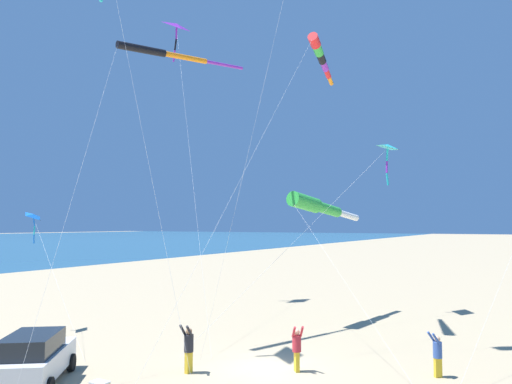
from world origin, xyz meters
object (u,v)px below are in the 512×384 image
at_px(parked_car, 34,358).
at_px(kite_windsock_blue_topmost, 320,55).
at_px(kite_delta_white_trailing, 388,148).
at_px(kite_delta_red_high_left, 177,27).
at_px(person_adult_flyer, 297,346).
at_px(kite_windsock_checkered_midright, 166,54).
at_px(person_child_green_jacket, 437,352).
at_px(kite_windsock_rainbow_low_near, 317,206).
at_px(kite_delta_black_fish_shape, 34,217).
at_px(person_child_grey_jacket, 189,346).

xyz_separation_m(parked_car, kite_windsock_blue_topmost, (5.66, 13.51, 14.35)).
distance_m(kite_windsock_blue_topmost, kite_delta_white_trailing, 8.53).
bearing_deg(kite_delta_red_high_left, person_adult_flyer, -35.68).
height_order(person_adult_flyer, kite_windsock_checkered_midright, kite_windsock_checkered_midright).
bearing_deg(kite_windsock_blue_topmost, person_child_green_jacket, -38.25).
distance_m(parked_car, person_child_green_jacket, 14.89).
bearing_deg(kite_windsock_blue_topmost, kite_delta_red_high_left, 165.34).
xyz_separation_m(parked_car, kite_windsock_checkered_midright, (-0.07, 7.06, 13.43)).
height_order(kite_windsock_rainbow_low_near, kite_delta_red_high_left, kite_delta_red_high_left).
bearing_deg(parked_car, kite_delta_white_trailing, 69.75).
bearing_deg(person_adult_flyer, kite_delta_black_fish_shape, -177.94).
bearing_deg(kite_windsock_rainbow_low_near, kite_delta_white_trailing, 59.50).
relative_size(person_adult_flyer, kite_windsock_rainbow_low_near, 0.13).
distance_m(kite_windsock_rainbow_low_near, kite_delta_black_fish_shape, 16.09).
height_order(kite_windsock_rainbow_low_near, kite_windsock_checkered_midright, kite_windsock_checkered_midright).
bearing_deg(kite_delta_black_fish_shape, kite_windsock_checkered_midright, 10.62).
bearing_deg(parked_car, kite_delta_black_fish_shape, 145.39).
distance_m(person_child_grey_jacket, kite_windsock_rainbow_low_near, 12.99).
distance_m(kite_windsock_blue_topmost, kite_windsock_checkered_midright, 8.68).
xyz_separation_m(person_child_grey_jacket, kite_windsock_checkered_midright, (-4.04, 3.18, 13.35)).
height_order(parked_car, person_child_green_jacket, parked_car).
relative_size(kite_delta_white_trailing, kite_delta_red_high_left, 0.75).
bearing_deg(kite_delta_red_high_left, person_child_green_jacket, -23.80).
height_order(kite_delta_red_high_left, kite_windsock_checkered_midright, kite_delta_red_high_left).
relative_size(kite_windsock_blue_topmost, kite_delta_white_trailing, 1.02).
relative_size(person_child_green_jacket, kite_windsock_rainbow_low_near, 0.12).
bearing_deg(kite_delta_red_high_left, kite_windsock_rainbow_low_near, -6.98).
xyz_separation_m(kite_windsock_blue_topmost, kite_delta_red_high_left, (-13.19, 3.45, 5.67)).
relative_size(parked_car, person_child_green_jacket, 2.69).
xyz_separation_m(parked_car, kite_delta_black_fish_shape, (-8.06, 5.56, 5.22)).
distance_m(kite_delta_red_high_left, kite_windsock_checkered_midright, 14.04).
height_order(parked_car, kite_delta_red_high_left, kite_delta_red_high_left).
xyz_separation_m(person_adult_flyer, kite_delta_white_trailing, (0.01, 14.41, 9.87)).
relative_size(kite_delta_black_fish_shape, kite_windsock_checkered_midright, 0.54).
distance_m(person_adult_flyer, kite_delta_white_trailing, 17.46).
bearing_deg(person_child_grey_jacket, kite_windsock_rainbow_low_near, 86.93).
bearing_deg(kite_windsock_checkered_midright, kite_delta_white_trailing, 60.43).
bearing_deg(kite_delta_white_trailing, person_child_grey_jacket, -102.20).
relative_size(person_child_grey_jacket, kite_windsock_checkered_midright, 0.13).
distance_m(person_adult_flyer, kite_windsock_checkered_midright, 15.45).
relative_size(person_adult_flyer, person_child_grey_jacket, 0.96).
bearing_deg(person_adult_flyer, person_child_green_jacket, 22.30).
height_order(parked_car, kite_windsock_blue_topmost, kite_windsock_blue_topmost).
bearing_deg(kite_delta_black_fish_shape, kite_windsock_rainbow_low_near, 38.08).
xyz_separation_m(person_child_green_jacket, kite_windsock_rainbow_low_near, (-7.88, 7.34, 5.93)).
relative_size(person_child_green_jacket, kite_delta_white_trailing, 0.10).
bearing_deg(kite_windsock_blue_topmost, parked_car, -112.73).
distance_m(person_child_grey_jacket, kite_delta_red_high_left, 26.48).
xyz_separation_m(kite_windsock_blue_topmost, kite_windsock_checkered_midright, (-5.73, -6.45, -0.93)).
bearing_deg(kite_delta_red_high_left, kite_delta_black_fish_shape, -92.64).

